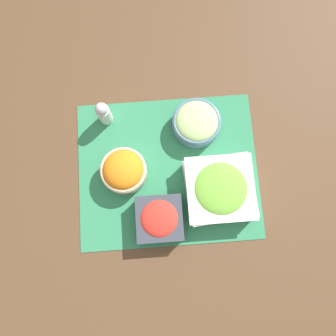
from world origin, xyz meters
TOP-DOWN VIEW (x-y plane):
  - ground_plane at (0.00, 0.00)m, footprint 3.00×3.00m
  - placemat at (0.00, 0.00)m, footprint 0.53×0.44m
  - lettuce_bowl at (0.14, -0.07)m, footprint 0.20×0.20m
  - cucumber_bowl at (0.09, 0.13)m, footprint 0.14×0.14m
  - carrot_bowl at (-0.13, -0.00)m, footprint 0.13×0.13m
  - tomato_bowl at (-0.03, -0.14)m, footprint 0.13×0.13m
  - pepper_shaker at (-0.17, 0.17)m, footprint 0.04×0.04m

SIDE VIEW (x-z plane):
  - ground_plane at x=0.00m, z-range 0.00..0.00m
  - placemat at x=0.00m, z-range 0.00..0.00m
  - cucumber_bowl at x=0.09m, z-range 0.00..0.07m
  - tomato_bowl at x=-0.03m, z-range 0.00..0.07m
  - carrot_bowl at x=-0.13m, z-range 0.00..0.08m
  - lettuce_bowl at x=0.14m, z-range 0.00..0.08m
  - pepper_shaker at x=-0.17m, z-range 0.00..0.10m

